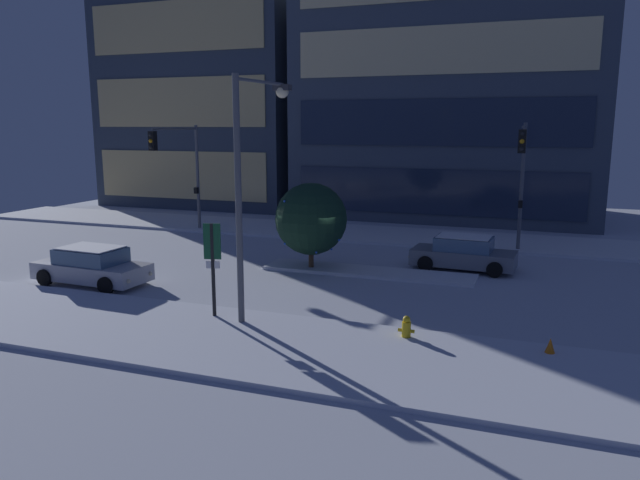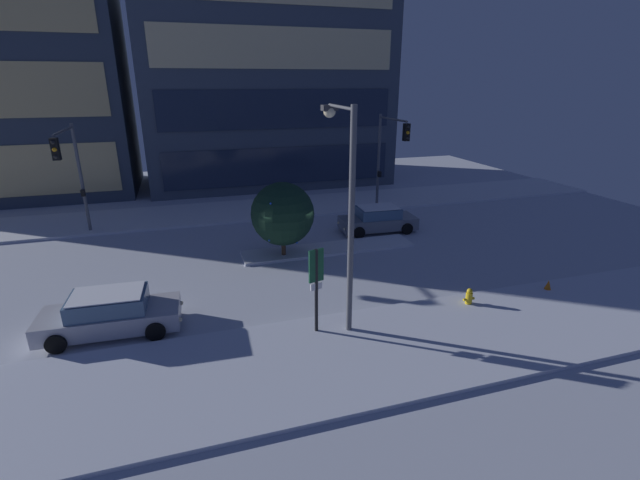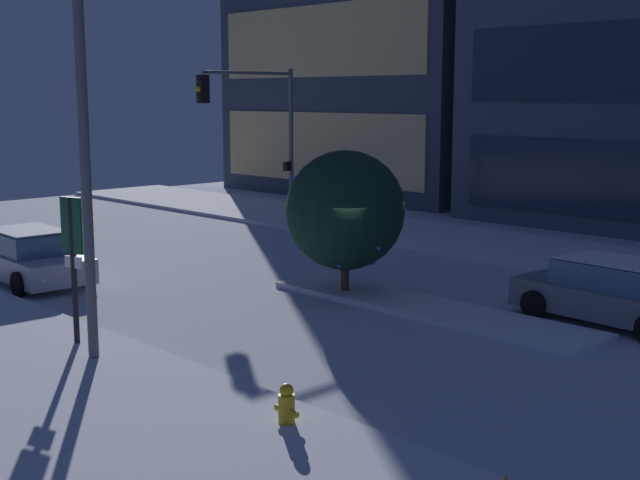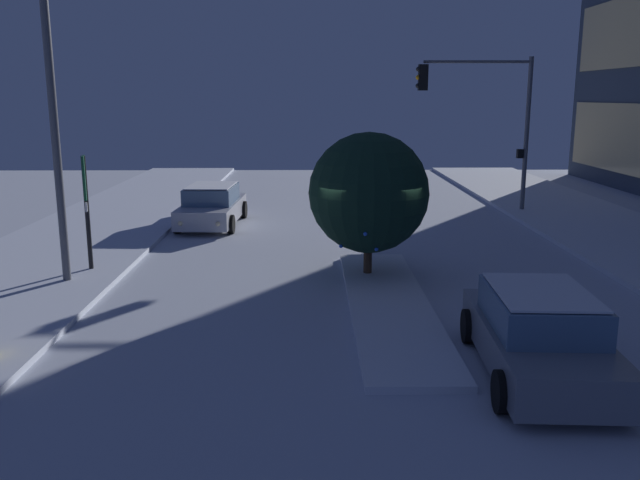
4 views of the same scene
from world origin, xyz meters
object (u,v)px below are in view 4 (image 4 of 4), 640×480
(traffic_light_corner_far_left, at_px, (485,107))
(decorated_tree_median, at_px, (369,193))
(street_lamp_arched, at_px, (87,81))
(parking_info_sign, at_px, (86,199))
(car_far, at_px, (538,335))
(car_near, at_px, (212,206))

(traffic_light_corner_far_left, distance_m, decorated_tree_median, 11.47)
(street_lamp_arched, height_order, parking_info_sign, street_lamp_arched)
(car_far, bearing_deg, street_lamp_arched, 62.17)
(car_near, bearing_deg, traffic_light_corner_far_left, 106.40)
(car_far, xyz_separation_m, traffic_light_corner_far_left, (-16.07, 3.07, 3.54))
(car_near, relative_size, car_far, 1.05)
(street_lamp_arched, bearing_deg, car_near, 82.57)
(street_lamp_arched, relative_size, decorated_tree_median, 2.02)
(car_far, bearing_deg, decorated_tree_median, 24.43)
(car_far, height_order, traffic_light_corner_far_left, traffic_light_corner_far_left)
(car_near, relative_size, traffic_light_corner_far_left, 0.77)
(car_near, distance_m, traffic_light_corner_far_left, 11.43)
(parking_info_sign, bearing_deg, car_near, 56.92)
(street_lamp_arched, distance_m, decorated_tree_median, 7.33)
(car_near, bearing_deg, street_lamp_arched, -8.91)
(car_near, xyz_separation_m, street_lamp_arched, (7.96, -1.63, 4.31))
(traffic_light_corner_far_left, bearing_deg, decorated_tree_median, 61.20)
(decorated_tree_median, bearing_deg, car_near, -145.01)
(street_lamp_arched, bearing_deg, traffic_light_corner_far_left, 44.99)
(parking_info_sign, xyz_separation_m, decorated_tree_median, (0.53, 7.39, 0.23))
(car_far, xyz_separation_m, street_lamp_arched, (-5.54, -9.13, 4.31))
(car_near, bearing_deg, decorated_tree_median, 37.67)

